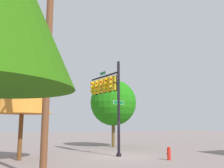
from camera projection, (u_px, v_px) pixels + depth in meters
ground_plane at (119, 156)px, 17.53m from camera, size 120.00×120.00×0.00m
signal_pole_assembly at (106, 90)px, 19.75m from camera, size 4.23×1.49×6.94m
utility_pole at (47, 71)px, 10.90m from camera, size 1.79×0.42×8.91m
fire_hydrant at (169, 153)px, 15.82m from camera, size 0.33×0.24×0.83m
tree_near at (113, 103)px, 25.63m from camera, size 4.74×4.74×6.85m
tree_mid at (23, 83)px, 16.41m from camera, size 3.73×3.73×7.08m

